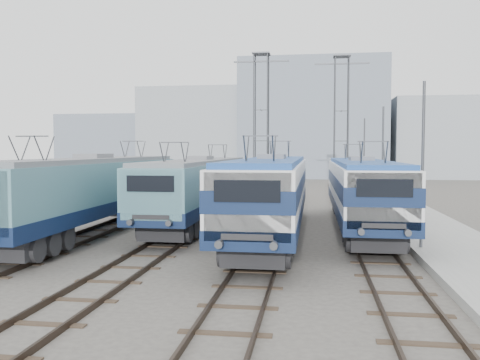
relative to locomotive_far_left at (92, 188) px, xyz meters
name	(u,v)px	position (x,y,z in m)	size (l,w,h in m)	color
ground	(204,258)	(6.75, -4.79, -2.34)	(160.00, 160.00, 0.00)	#514C47
platform	(429,229)	(16.95, 3.21, -2.19)	(4.00, 70.00, 0.30)	#9E9E99
locomotive_far_left	(92,188)	(0.00, 0.00, 0.00)	(2.98, 18.86, 3.55)	#112145
locomotive_center_left	(199,185)	(4.50, 4.39, -0.09)	(2.87, 18.11, 3.41)	#112145
locomotive_center_right	(272,188)	(9.00, 0.36, 0.05)	(2.97, 18.81, 3.54)	#112145
locomotive_far_right	(361,187)	(13.50, 3.36, -0.03)	(2.87, 18.13, 3.41)	#112145
catenary_tower_west	(261,121)	(6.75, 17.21, 4.30)	(4.50, 1.20, 12.00)	#3F4247
catenary_tower_east	(341,121)	(13.25, 19.21, 4.30)	(4.50, 1.20, 12.00)	#3F4247
mast_front	(423,169)	(15.35, -2.79, 1.16)	(0.12, 0.12, 7.00)	#3F4247
mast_mid	(383,162)	(15.35, 9.21, 1.16)	(0.12, 0.12, 7.00)	#3F4247
mast_rear	(364,159)	(15.35, 21.21, 1.16)	(0.12, 0.12, 7.00)	#3F4247
building_west	(201,133)	(-7.25, 57.21, 4.66)	(18.00, 12.00, 14.00)	#9DA5AE
building_center	(312,120)	(10.75, 57.21, 6.66)	(22.00, 14.00, 18.00)	gray
building_east	(444,139)	(30.75, 57.21, 3.66)	(16.00, 12.00, 12.00)	#9DA5AE
building_far_west	(108,146)	(-23.25, 57.21, 2.66)	(14.00, 10.00, 10.00)	gray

